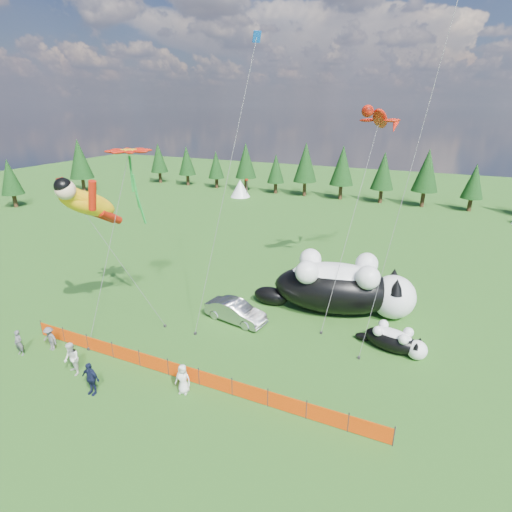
# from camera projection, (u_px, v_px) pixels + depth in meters

# --- Properties ---
(ground) EXTENTS (160.00, 160.00, 0.00)m
(ground) POSITION_uv_depth(u_px,v_px,m) (212.00, 351.00, 24.47)
(ground) COLOR #0D380A
(ground) RESTS_ON ground
(safety_fence) EXTENTS (22.06, 0.06, 1.10)m
(safety_fence) POSITION_uv_depth(u_px,v_px,m) (183.00, 372.00, 21.74)
(safety_fence) COLOR #262626
(safety_fence) RESTS_ON ground
(tree_line) EXTENTS (90.00, 4.00, 8.00)m
(tree_line) POSITION_uv_depth(u_px,v_px,m) (359.00, 175.00, 61.36)
(tree_line) COLOR black
(tree_line) RESTS_ON ground
(festival_tents) EXTENTS (50.00, 3.20, 2.80)m
(festival_tents) POSITION_uv_depth(u_px,v_px,m) (432.00, 206.00, 53.78)
(festival_tents) COLOR white
(festival_tents) RESTS_ON ground
(cat_large) EXTENTS (11.53, 5.75, 4.20)m
(cat_large) POSITION_uv_depth(u_px,v_px,m) (342.00, 286.00, 28.52)
(cat_large) COLOR black
(cat_large) RESTS_ON ground
(cat_small) EXTENTS (4.38, 2.20, 1.59)m
(cat_small) POSITION_uv_depth(u_px,v_px,m) (395.00, 340.00, 24.26)
(cat_small) COLOR black
(cat_small) RESTS_ON ground
(car) EXTENTS (4.66, 2.25, 1.47)m
(car) POSITION_uv_depth(u_px,v_px,m) (236.00, 311.00, 27.66)
(car) COLOR #A7A7AB
(car) RESTS_ON ground
(spectator_a) EXTENTS (0.61, 0.42, 1.64)m
(spectator_a) POSITION_uv_depth(u_px,v_px,m) (19.00, 343.00, 23.85)
(spectator_a) COLOR #55555A
(spectator_a) RESTS_ON ground
(spectator_b) EXTENTS (1.10, 0.92, 1.96)m
(spectator_b) POSITION_uv_depth(u_px,v_px,m) (72.00, 359.00, 22.06)
(spectator_b) COLOR silver
(spectator_b) RESTS_ON ground
(spectator_c) EXTENTS (1.10, 0.57, 1.86)m
(spectator_c) POSITION_uv_depth(u_px,v_px,m) (90.00, 378.00, 20.58)
(spectator_c) COLOR #131935
(spectator_c) RESTS_ON ground
(spectator_d) EXTENTS (1.01, 0.53, 1.56)m
(spectator_d) POSITION_uv_depth(u_px,v_px,m) (50.00, 339.00, 24.35)
(spectator_d) COLOR #55555A
(spectator_d) RESTS_ON ground
(spectator_e) EXTENTS (0.91, 0.69, 1.68)m
(spectator_e) POSITION_uv_depth(u_px,v_px,m) (183.00, 379.00, 20.68)
(spectator_e) COLOR silver
(spectator_e) RESTS_ON ground
(superhero_kite) EXTENTS (5.70, 4.91, 11.06)m
(superhero_kite) POSITION_uv_depth(u_px,v_px,m) (88.00, 203.00, 23.76)
(superhero_kite) COLOR #FFB90D
(superhero_kite) RESTS_ON ground
(gecko_kite) EXTENTS (2.98, 12.34, 16.12)m
(gecko_kite) POSITION_uv_depth(u_px,v_px,m) (380.00, 119.00, 29.28)
(gecko_kite) COLOR #B51809
(gecko_kite) RESTS_ON ground
(flower_kite) EXTENTS (3.49, 6.14, 12.27)m
(flower_kite) POSITION_uv_depth(u_px,v_px,m) (129.00, 154.00, 23.81)
(flower_kite) COLOR #B51809
(flower_kite) RESTS_ON ground
(diamond_kite_a) EXTENTS (1.92, 7.06, 19.27)m
(diamond_kite_a) POSITION_uv_depth(u_px,v_px,m) (252.00, 59.00, 24.96)
(diamond_kite_a) COLOR #0C4DB4
(diamond_kite_a) RESTS_ON ground
(diamond_kite_b) EXTENTS (2.99, 6.28, 21.34)m
(diamond_kite_b) POSITION_uv_depth(u_px,v_px,m) (457.00, 2.00, 20.76)
(diamond_kite_b) COLOR #0C8F92
(diamond_kite_b) RESTS_ON ground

